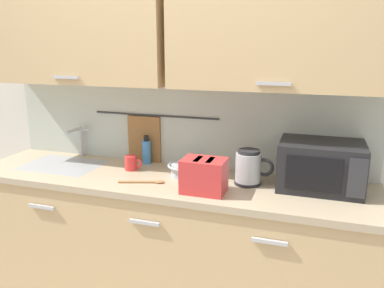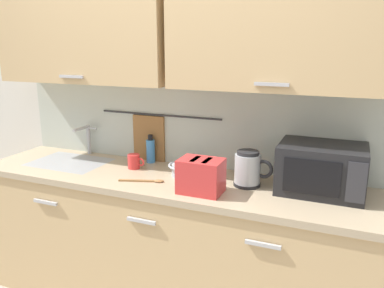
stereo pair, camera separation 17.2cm
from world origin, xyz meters
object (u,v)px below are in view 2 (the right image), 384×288
Objects in this scene: mixing_bowl at (185,169)px; wooden_spoon at (147,181)px; toaster at (201,176)px; microwave at (321,169)px; dish_soap_bottle at (151,150)px; mug_near_sink at (134,161)px; electric_kettle at (248,169)px.

mixing_bowl is 0.79× the size of wooden_spoon.
microwave is at bearing 23.27° from toaster.
wooden_spoon is at bearing -65.09° from dish_soap_bottle.
toaster reaches higher than mixing_bowl.
microwave reaches higher than wooden_spoon.
mixing_bowl is 0.29m from toaster.
toaster reaches higher than mug_near_sink.
electric_kettle is 0.61m from wooden_spoon.
toaster is at bearing -36.57° from dish_soap_bottle.
dish_soap_bottle reaches higher than mug_near_sink.
electric_kettle is 1.89× the size of mug_near_sink.
wooden_spoon is (0.17, -0.36, -0.08)m from dish_soap_bottle.
mug_near_sink is at bearing -102.13° from dish_soap_bottle.
toaster reaches higher than wooden_spoon.
dish_soap_bottle is (-0.74, 0.19, -0.01)m from electric_kettle.
electric_kettle reaches higher than wooden_spoon.
microwave is 2.35× the size of dish_soap_bottle.
electric_kettle is at bearing -2.47° from mixing_bowl.
mug_near_sink is at bearing 158.01° from toaster.
mixing_bowl reaches higher than wooden_spoon.
mug_near_sink is at bearing 135.99° from wooden_spoon.
electric_kettle is 1.16× the size of dish_soap_bottle.
dish_soap_bottle is 0.92× the size of mixing_bowl.
dish_soap_bottle reaches higher than mixing_bowl.
mixing_bowl is at bearing 130.76° from toaster.
microwave is 1.80× the size of toaster.
wooden_spoon is at bearing 174.94° from toaster.
toaster is at bearing -49.24° from mixing_bowl.
dish_soap_bottle is 0.66m from toaster.
electric_kettle reaches higher than dish_soap_bottle.
mug_near_sink is (-0.04, -0.16, -0.04)m from dish_soap_bottle.
toaster is (-0.21, -0.20, -0.01)m from electric_kettle.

